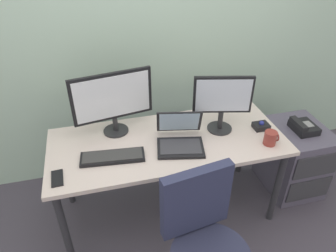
# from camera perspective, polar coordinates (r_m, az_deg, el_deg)

# --- Properties ---
(ground_plane) EXTENTS (8.00, 8.00, 0.00)m
(ground_plane) POSITION_cam_1_polar(r_m,az_deg,el_deg) (2.69, 0.00, -14.74)
(ground_plane) COLOR #47424E
(back_wall) EXTENTS (6.00, 0.10, 2.80)m
(back_wall) POSITION_cam_1_polar(r_m,az_deg,el_deg) (2.53, -4.22, 19.76)
(back_wall) COLOR #AFCFB9
(back_wall) RESTS_ON ground
(desk) EXTENTS (1.64, 0.70, 0.70)m
(desk) POSITION_cam_1_polar(r_m,az_deg,el_deg) (2.25, 0.00, -4.07)
(desk) COLOR beige
(desk) RESTS_ON ground
(file_cabinet) EXTENTS (0.42, 0.53, 0.59)m
(file_cabinet) POSITION_cam_1_polar(r_m,az_deg,el_deg) (2.90, 21.73, -5.36)
(file_cabinet) COLOR #585367
(file_cabinet) RESTS_ON ground
(desk_phone) EXTENTS (0.17, 0.20, 0.09)m
(desk_phone) POSITION_cam_1_polar(r_m,az_deg,el_deg) (2.70, 23.23, -0.15)
(desk_phone) COLOR black
(desk_phone) RESTS_ON file_cabinet
(monitor_main) EXTENTS (0.56, 0.18, 0.46)m
(monitor_main) POSITION_cam_1_polar(r_m,az_deg,el_deg) (2.19, -9.96, 4.74)
(monitor_main) COLOR #262628
(monitor_main) RESTS_ON desk
(monitor_side) EXTENTS (0.40, 0.18, 0.42)m
(monitor_side) POSITION_cam_1_polar(r_m,az_deg,el_deg) (2.22, 9.82, 4.69)
(monitor_side) COLOR #262628
(monitor_side) RESTS_ON desk
(keyboard) EXTENTS (0.42, 0.18, 0.03)m
(keyboard) POSITION_cam_1_polar(r_m,az_deg,el_deg) (2.07, -9.97, -5.49)
(keyboard) COLOR black
(keyboard) RESTS_ON desk
(laptop) EXTENTS (0.37, 0.37, 0.22)m
(laptop) POSITION_cam_1_polar(r_m,az_deg,el_deg) (2.14, 2.17, -2.16)
(laptop) COLOR black
(laptop) RESTS_ON desk
(trackball_mouse) EXTENTS (0.11, 0.09, 0.07)m
(trackball_mouse) POSITION_cam_1_polar(r_m,az_deg,el_deg) (2.41, 16.45, 0.04)
(trackball_mouse) COLOR black
(trackball_mouse) RESTS_ON desk
(coffee_mug) EXTENTS (0.10, 0.09, 0.10)m
(coffee_mug) POSITION_cam_1_polar(r_m,az_deg,el_deg) (2.26, 18.02, -2.06)
(coffee_mug) COLOR maroon
(coffee_mug) RESTS_ON desk
(cell_phone) EXTENTS (0.08, 0.15, 0.01)m
(cell_phone) POSITION_cam_1_polar(r_m,az_deg,el_deg) (2.02, -19.36, -8.88)
(cell_phone) COLOR black
(cell_phone) RESTS_ON desk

